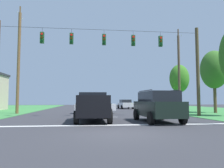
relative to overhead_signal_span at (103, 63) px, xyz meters
name	(u,v)px	position (x,y,z in m)	size (l,w,h in m)	color
ground_plane	(118,133)	(0.00, -9.32, -4.60)	(120.00, 120.00, 0.00)	#333338
stop_bar_stripe	(110,125)	(0.00, -6.20, -4.59)	(14.46, 0.45, 0.01)	white
lane_dash_0	(103,117)	(0.00, -0.20, -4.59)	(0.15, 2.50, 0.01)	white
lane_dash_1	(98,112)	(0.00, 7.28, -4.59)	(0.15, 2.50, 0.01)	white
lane_dash_2	(96,110)	(0.00, 13.65, -4.59)	(0.15, 2.50, 0.01)	white
lane_dash_3	(95,109)	(0.00, 18.31, -4.59)	(0.15, 2.50, 0.01)	white
overhead_signal_span	(103,63)	(0.00, 0.00, 0.00)	(17.57, 0.31, 8.03)	brown
pickup_truck	(93,107)	(-0.93, -3.57, -3.63)	(2.32, 5.42, 1.95)	black
suv_black	(157,106)	(3.26, -4.70, -3.54)	(2.35, 4.87, 2.05)	black
distant_car_crossing_white	(95,106)	(-0.44, 5.08, -3.81)	(4.33, 2.08, 1.52)	silver
distant_car_oncoming	(125,104)	(5.07, 17.77, -3.81)	(2.21, 4.39, 1.52)	silver
utility_pole_mid_right	(179,72)	(9.40, 5.86, 0.15)	(0.28, 1.99, 9.87)	brown
utility_pole_near_left	(19,61)	(-8.55, 5.24, 0.97)	(0.31, 1.84, 11.51)	brown
tree_roadside_far_right	(214,70)	(12.79, 4.23, 0.21)	(2.98, 2.98, 6.97)	brown
tree_roadside_left	(179,79)	(12.68, 13.34, 0.09)	(2.94, 2.94, 6.85)	brown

